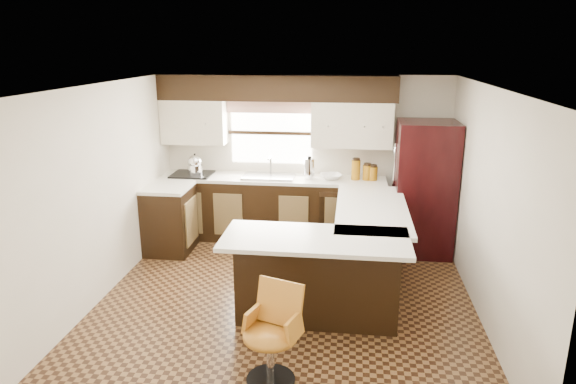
# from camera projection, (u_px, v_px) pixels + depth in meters

# --- Properties ---
(floor) EXTENTS (4.40, 4.40, 0.00)m
(floor) POSITION_uv_depth(u_px,v_px,m) (286.00, 299.00, 5.88)
(floor) COLOR #49301A
(floor) RESTS_ON ground
(ceiling) EXTENTS (4.40, 4.40, 0.00)m
(ceiling) POSITION_uv_depth(u_px,v_px,m) (286.00, 86.00, 5.21)
(ceiling) COLOR silver
(ceiling) RESTS_ON wall_back
(wall_back) EXTENTS (4.40, 0.00, 4.40)m
(wall_back) POSITION_uv_depth(u_px,v_px,m) (305.00, 157.00, 7.64)
(wall_back) COLOR beige
(wall_back) RESTS_ON floor
(wall_front) EXTENTS (4.40, 0.00, 4.40)m
(wall_front) POSITION_uv_depth(u_px,v_px,m) (244.00, 293.00, 3.45)
(wall_front) COLOR beige
(wall_front) RESTS_ON floor
(wall_left) EXTENTS (0.00, 4.40, 4.40)m
(wall_left) POSITION_uv_depth(u_px,v_px,m) (102.00, 192.00, 5.79)
(wall_left) COLOR beige
(wall_left) RESTS_ON floor
(wall_right) EXTENTS (0.00, 4.40, 4.40)m
(wall_right) POSITION_uv_depth(u_px,v_px,m) (488.00, 206.00, 5.29)
(wall_right) COLOR beige
(wall_right) RESTS_ON floor
(base_cab_back) EXTENTS (3.30, 0.60, 0.90)m
(base_cab_back) POSITION_uv_depth(u_px,v_px,m) (273.00, 209.00, 7.62)
(base_cab_back) COLOR black
(base_cab_back) RESTS_ON floor
(base_cab_left) EXTENTS (0.60, 0.70, 0.90)m
(base_cab_left) POSITION_uv_depth(u_px,v_px,m) (170.00, 220.00, 7.16)
(base_cab_left) COLOR black
(base_cab_left) RESTS_ON floor
(counter_back) EXTENTS (3.30, 0.60, 0.04)m
(counter_back) POSITION_uv_depth(u_px,v_px,m) (272.00, 179.00, 7.49)
(counter_back) COLOR silver
(counter_back) RESTS_ON base_cab_back
(counter_left) EXTENTS (0.60, 0.70, 0.04)m
(counter_left) POSITION_uv_depth(u_px,v_px,m) (168.00, 187.00, 7.03)
(counter_left) COLOR silver
(counter_left) RESTS_ON base_cab_left
(soffit) EXTENTS (3.40, 0.35, 0.36)m
(soffit) POSITION_uv_depth(u_px,v_px,m) (276.00, 88.00, 7.24)
(soffit) COLOR black
(soffit) RESTS_ON wall_back
(upper_cab_left) EXTENTS (0.94, 0.35, 0.64)m
(upper_cab_left) POSITION_uv_depth(u_px,v_px,m) (194.00, 122.00, 7.52)
(upper_cab_left) COLOR beige
(upper_cab_left) RESTS_ON wall_back
(upper_cab_right) EXTENTS (1.14, 0.35, 0.64)m
(upper_cab_right) POSITION_uv_depth(u_px,v_px,m) (352.00, 124.00, 7.25)
(upper_cab_right) COLOR beige
(upper_cab_right) RESTS_ON wall_back
(window_pane) EXTENTS (1.20, 0.02, 0.90)m
(window_pane) POSITION_uv_depth(u_px,v_px,m) (271.00, 133.00, 7.59)
(window_pane) COLOR white
(window_pane) RESTS_ON wall_back
(valance) EXTENTS (1.30, 0.06, 0.18)m
(valance) POSITION_uv_depth(u_px,v_px,m) (271.00, 107.00, 7.44)
(valance) COLOR #D19B93
(valance) RESTS_ON wall_back
(sink) EXTENTS (0.75, 0.45, 0.03)m
(sink) POSITION_uv_depth(u_px,v_px,m) (269.00, 176.00, 7.46)
(sink) COLOR #B2B2B7
(sink) RESTS_ON counter_back
(dishwasher) EXTENTS (0.58, 0.03, 0.78)m
(dishwasher) POSITION_uv_depth(u_px,v_px,m) (339.00, 220.00, 7.23)
(dishwasher) COLOR black
(dishwasher) RESTS_ON floor
(cooktop) EXTENTS (0.58, 0.50, 0.02)m
(cooktop) POSITION_uv_depth(u_px,v_px,m) (192.00, 174.00, 7.60)
(cooktop) COLOR black
(cooktop) RESTS_ON counter_back
(peninsula_long) EXTENTS (0.60, 1.95, 0.90)m
(peninsula_long) POSITION_uv_depth(u_px,v_px,m) (366.00, 246.00, 6.24)
(peninsula_long) COLOR black
(peninsula_long) RESTS_ON floor
(peninsula_return) EXTENTS (1.65, 0.60, 0.90)m
(peninsula_return) POSITION_uv_depth(u_px,v_px,m) (317.00, 278.00, 5.37)
(peninsula_return) COLOR black
(peninsula_return) RESTS_ON floor
(counter_pen_long) EXTENTS (0.84, 1.95, 0.04)m
(counter_pen_long) POSITION_uv_depth(u_px,v_px,m) (372.00, 209.00, 6.10)
(counter_pen_long) COLOR silver
(counter_pen_long) RESTS_ON peninsula_long
(counter_pen_return) EXTENTS (1.89, 0.84, 0.04)m
(counter_pen_return) POSITION_uv_depth(u_px,v_px,m) (315.00, 239.00, 5.16)
(counter_pen_return) COLOR silver
(counter_pen_return) RESTS_ON peninsula_return
(refrigerator) EXTENTS (0.79, 0.75, 1.83)m
(refrigerator) POSITION_uv_depth(u_px,v_px,m) (424.00, 188.00, 7.00)
(refrigerator) COLOR black
(refrigerator) RESTS_ON floor
(bar_chair) EXTENTS (0.59, 0.59, 0.87)m
(bar_chair) POSITION_uv_depth(u_px,v_px,m) (270.00, 337.00, 4.32)
(bar_chair) COLOR #C07823
(bar_chair) RESTS_ON floor
(kettle) EXTENTS (0.22, 0.22, 0.30)m
(kettle) POSITION_uv_depth(u_px,v_px,m) (195.00, 164.00, 7.55)
(kettle) COLOR silver
(kettle) RESTS_ON cooktop
(percolator) EXTENTS (0.15, 0.15, 0.29)m
(percolator) POSITION_uv_depth(u_px,v_px,m) (309.00, 169.00, 7.37)
(percolator) COLOR silver
(percolator) RESTS_ON counter_back
(mixing_bowl) EXTENTS (0.38, 0.38, 0.07)m
(mixing_bowl) POSITION_uv_depth(u_px,v_px,m) (331.00, 177.00, 7.37)
(mixing_bowl) COLOR white
(mixing_bowl) RESTS_ON counter_back
(canister_large) EXTENTS (0.12, 0.12, 0.28)m
(canister_large) POSITION_uv_depth(u_px,v_px,m) (356.00, 170.00, 7.32)
(canister_large) COLOR #9A620C
(canister_large) RESTS_ON counter_back
(canister_med) EXTENTS (0.12, 0.12, 0.21)m
(canister_med) POSITION_uv_depth(u_px,v_px,m) (367.00, 173.00, 7.31)
(canister_med) COLOR #9A620C
(canister_med) RESTS_ON counter_back
(canister_small) EXTENTS (0.14, 0.14, 0.19)m
(canister_small) POSITION_uv_depth(u_px,v_px,m) (373.00, 173.00, 7.30)
(canister_small) COLOR #9A620C
(canister_small) RESTS_ON counter_back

